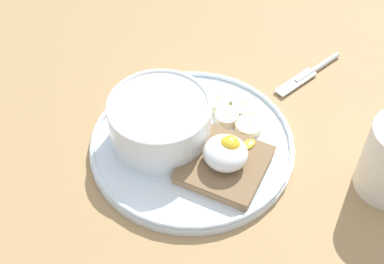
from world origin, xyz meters
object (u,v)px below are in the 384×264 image
(banana_slice_left, at_px, (243,107))
(poached_egg, at_px, (226,152))
(knife, at_px, (309,73))
(oatmeal_bowl, at_px, (160,121))
(banana_slice_right, at_px, (227,117))
(toast_slice, at_px, (225,164))
(banana_slice_back, at_px, (248,126))
(banana_slice_front, at_px, (218,101))

(banana_slice_left, bearing_deg, poached_egg, 114.07)
(poached_egg, xyz_separation_m, banana_slice_left, (0.04, -0.09, -0.02))
(poached_egg, height_order, banana_slice_left, poached_egg)
(poached_egg, distance_m, knife, 0.22)
(oatmeal_bowl, xyz_separation_m, banana_slice_right, (-0.05, -0.08, -0.02))
(knife, bearing_deg, toast_slice, 93.94)
(banana_slice_left, height_order, banana_slice_back, banana_slice_left)
(banana_slice_left, xyz_separation_m, knife, (-0.02, -0.12, -0.01))
(banana_slice_front, distance_m, banana_slice_right, 0.03)
(banana_slice_front, relative_size, banana_slice_back, 1.10)
(oatmeal_bowl, height_order, banana_slice_front, oatmeal_bowl)
(banana_slice_right, bearing_deg, poached_egg, 126.52)
(oatmeal_bowl, relative_size, banana_slice_back, 2.69)
(knife, bearing_deg, banana_slice_right, 78.69)
(oatmeal_bowl, bearing_deg, banana_slice_back, -132.21)
(poached_egg, bearing_deg, banana_slice_back, -76.68)
(poached_egg, xyz_separation_m, banana_slice_back, (0.02, -0.07, -0.03))
(banana_slice_front, height_order, banana_slice_left, banana_slice_left)
(toast_slice, relative_size, banana_slice_front, 2.24)
(toast_slice, height_order, poached_egg, poached_egg)
(toast_slice, relative_size, knife, 0.92)
(oatmeal_bowl, xyz_separation_m, toast_slice, (-0.09, -0.01, -0.02))
(toast_slice, bearing_deg, knife, -86.06)
(oatmeal_bowl, height_order, banana_slice_left, oatmeal_bowl)
(banana_slice_right, height_order, knife, banana_slice_right)
(banana_slice_back, relative_size, banana_slice_right, 1.16)
(banana_slice_right, bearing_deg, banana_slice_left, -101.10)
(oatmeal_bowl, height_order, poached_egg, oatmeal_bowl)
(banana_slice_back, bearing_deg, knife, -90.42)
(banana_slice_left, xyz_separation_m, banana_slice_right, (0.01, 0.03, -0.00))
(poached_egg, xyz_separation_m, banana_slice_front, (0.07, -0.08, -0.02))
(toast_slice, bearing_deg, banana_slice_front, -47.41)
(oatmeal_bowl, relative_size, banana_slice_right, 3.12)
(toast_slice, xyz_separation_m, banana_slice_left, (0.04, -0.09, -0.00))
(toast_slice, relative_size, poached_egg, 1.56)
(oatmeal_bowl, bearing_deg, banana_slice_front, -101.86)
(toast_slice, height_order, knife, toast_slice)
(banana_slice_left, bearing_deg, knife, -101.36)
(poached_egg, height_order, banana_slice_back, poached_egg)
(banana_slice_left, bearing_deg, oatmeal_bowl, 63.92)
(poached_egg, bearing_deg, banana_slice_left, -65.93)
(toast_slice, bearing_deg, banana_slice_back, -77.13)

